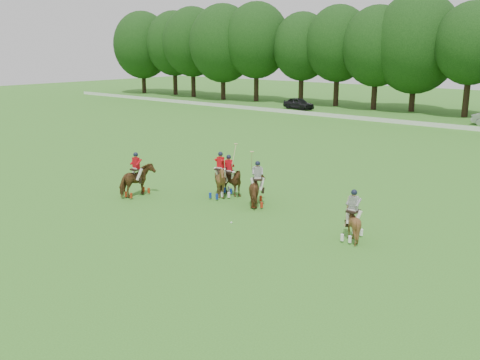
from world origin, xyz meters
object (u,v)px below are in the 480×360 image
Objects in this scene: car_left at (299,103)px; polo_red_a at (137,180)px; polo_stripe_b at (353,222)px; polo_stripe_a at (257,190)px; polo_red_b at (229,181)px; polo_red_c at (221,181)px; polo_ball at (231,223)px.

polo_red_a is (16.36, -40.37, 0.15)m from car_left.
polo_stripe_b reaches higher than car_left.
polo_stripe_a is at bearing -138.92° from car_left.
polo_red_b reaches higher than car_left.
polo_red_b is at bearing 40.75° from polo_red_a.
polo_red_a is at bearing -142.45° from polo_red_c.
polo_red_b is at bearing -141.31° from car_left.
polo_red_b reaches higher than polo_ball.
polo_red_c is 1.14× the size of polo_stripe_b.
polo_red_a is 6.99m from polo_ball.
polo_stripe_a is at bearing 105.34° from polo_ball.
polo_red_a is 0.98× the size of polo_red_c.
car_left is at bearing 126.26° from polo_stripe_b.
polo_stripe_b is at bearing 6.47° from polo_red_a.
polo_stripe_b is (12.23, 1.39, -0.12)m from polo_red_a.
polo_stripe_a reaches higher than polo_red_b.
car_left is 46.82m from polo_ball.
car_left reaches higher than polo_ball.
polo_stripe_a is at bearing -11.46° from polo_red_b.
polo_red_a is 12.31m from polo_stripe_b.
car_left is at bearing 119.84° from polo_ball.
polo_ball is (3.17, -3.49, -0.77)m from polo_red_b.
polo_red_b is at bearing 70.96° from polo_red_c.
car_left is 43.56m from polo_red_a.
polo_red_b is 0.52m from polo_red_c.
polo_red_c is at bearing 137.89° from polo_ball.
car_left is at bearing 112.06° from polo_red_a.
car_left is 1.52× the size of polo_stripe_a.
car_left is 48.59× the size of polo_ball.
polo_ball is at bearing -1.99° from polo_red_a.
polo_red_a reaches higher than polo_ball.
polo_ball is (6.93, -0.24, -0.85)m from polo_red_a.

